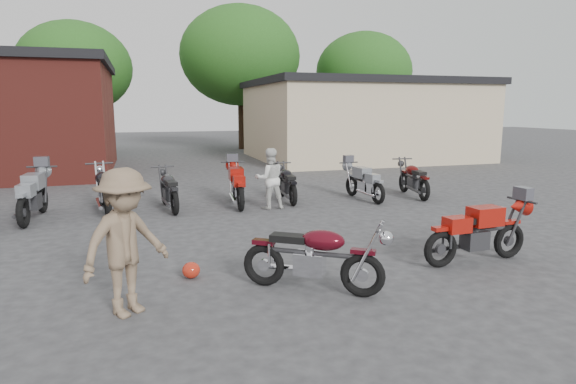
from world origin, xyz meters
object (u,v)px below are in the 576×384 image
object	(u,v)px
vintage_motorcycle	(315,252)
row_bike_7	(413,177)
sportbike	(479,230)
helmet	(191,270)
row_bike_1	(33,193)
row_bike_6	(364,181)
row_bike_5	(287,181)
person_light	(270,179)
row_bike_4	(237,183)
row_bike_3	(169,188)
person_tan	(125,243)
row_bike_2	(104,187)

from	to	relation	value
vintage_motorcycle	row_bike_7	size ratio (longest dim) A/B	1.01
sportbike	helmet	xyz separation A→B (m)	(-4.49, 0.63, -0.43)
row_bike_1	row_bike_6	xyz separation A→B (m)	(8.06, -0.03, -0.08)
helmet	row_bike_5	bearing A→B (deg)	59.50
person_light	row_bike_5	bearing A→B (deg)	-130.83
row_bike_4	helmet	bearing A→B (deg)	165.98
vintage_motorcycle	row_bike_1	distance (m)	7.37
helmet	row_bike_6	bearing A→B (deg)	43.13
row_bike_3	row_bike_5	size ratio (longest dim) A/B	1.03
row_bike_3	row_bike_5	xyz separation A→B (m)	(3.08, 0.18, -0.01)
person_tan	row_bike_5	world-z (taller)	person_tan
row_bike_7	person_tan	bearing A→B (deg)	136.26
person_light	person_tan	xyz separation A→B (m)	(-3.24, -5.47, 0.14)
row_bike_6	row_bike_5	bearing A→B (deg)	71.51
row_bike_3	row_bike_5	distance (m)	3.09
helmet	row_bike_5	world-z (taller)	row_bike_5
row_bike_4	row_bike_7	world-z (taller)	row_bike_4
row_bike_1	row_bike_2	size ratio (longest dim) A/B	1.01
sportbike	row_bike_4	distance (m)	6.34
row_bike_6	row_bike_7	distance (m)	1.56
sportbike	row_bike_3	size ratio (longest dim) A/B	1.01
row_bike_5	sportbike	bearing A→B (deg)	-162.20
sportbike	row_bike_3	distance (m)	7.24
row_bike_2	row_bike_4	xyz separation A→B (m)	(3.18, -0.21, -0.03)
row_bike_4	row_bike_6	xyz separation A→B (m)	(3.43, -0.26, -0.05)
row_bike_6	row_bike_3	bearing A→B (deg)	80.98
row_bike_2	row_bike_5	size ratio (longest dim) A/B	1.14
sportbike	row_bike_1	xyz separation A→B (m)	(-7.43, 5.46, 0.06)
row_bike_2	row_bike_3	xyz separation A→B (m)	(1.50, -0.21, -0.06)
sportbike	person_light	xyz separation A→B (m)	(-2.10, 5.07, 0.20)
person_light	row_bike_6	size ratio (longest dim) A/B	0.82
person_light	helmet	bearing A→B (deg)	61.50
helmet	row_bike_3	distance (m)	5.08
vintage_motorcycle	row_bike_4	bearing A→B (deg)	123.50
row_bike_2	row_bike_7	size ratio (longest dim) A/B	1.10
vintage_motorcycle	row_bike_7	bearing A→B (deg)	83.74
person_tan	row_bike_2	world-z (taller)	person_tan
row_bike_4	row_bike_6	size ratio (longest dim) A/B	1.10
helmet	person_light	xyz separation A→B (m)	(2.39, 4.44, 0.63)
row_bike_1	row_bike_4	bearing A→B (deg)	-83.31
sportbike	row_bike_6	distance (m)	5.47
helmet	row_bike_6	world-z (taller)	row_bike_6
row_bike_5	row_bike_6	distance (m)	2.08
vintage_motorcycle	row_bike_4	xyz separation A→B (m)	(0.15, 6.09, 0.02)
row_bike_5	row_bike_1	bearing A→B (deg)	98.41
person_light	row_bike_4	xyz separation A→B (m)	(-0.70, 0.63, -0.17)
row_bike_1	sportbike	bearing A→B (deg)	-122.53
row_bike_6	row_bike_1	bearing A→B (deg)	83.73
vintage_motorcycle	person_tan	size ratio (longest dim) A/B	1.07
row_bike_1	row_bike_7	distance (m)	9.62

